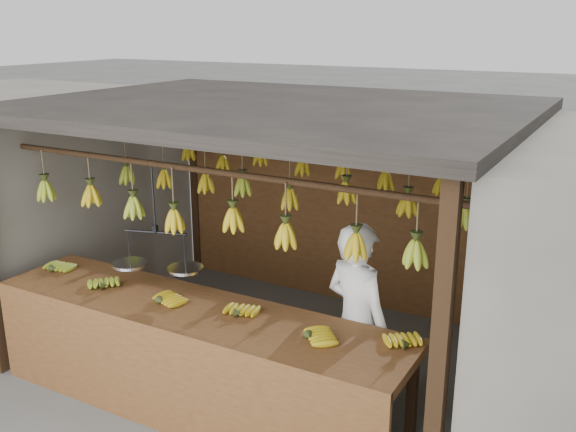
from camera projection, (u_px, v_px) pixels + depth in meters
The scene contains 8 objects.
ground at pixel (273, 352), 6.21m from camera, with size 80.00×80.00×0.00m, color #5B5B57.
stall at pixel (290, 146), 5.91m from camera, with size 4.30×3.30×2.40m.
neighbor_left at pixel (9, 192), 7.56m from camera, with size 3.00×3.00×2.30m, color slate.
counter at pixel (185, 337), 5.00m from camera, with size 3.63×0.82×0.96m.
hanging_bananas at pixel (271, 191), 5.75m from camera, with size 3.62×2.22×0.39m.
balance_scale at pixel (157, 261), 5.27m from camera, with size 0.75×0.43×0.88m.
vendor at pixel (357, 324), 4.95m from camera, with size 0.60×0.39×1.65m, color white.
bag_bundles at pixel (518, 247), 6.14m from camera, with size 0.08×0.26×1.26m.
Camera 1 is at (2.84, -4.79, 3.05)m, focal length 40.00 mm.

